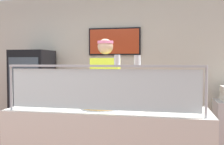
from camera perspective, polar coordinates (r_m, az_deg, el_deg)
The scene contains 8 objects.
shop_rear_unit at distance 4.94m, azimuth 4.63°, elevation 1.31°, with size 6.51×0.13×2.70m.
sneeze_guard at distance 2.52m, azimuth -2.38°, elevation -2.34°, with size 1.94×0.06×0.47m.
pizza_tray at distance 2.84m, azimuth -2.35°, elevation -7.48°, with size 0.44×0.44×0.04m.
pizza_server at distance 2.80m, azimuth -1.68°, elevation -7.14°, with size 0.07×0.28×0.01m, color #ADAFB7.
parmesan_shaker at distance 2.47m, azimuth 1.14°, elevation 2.62°, with size 0.06×0.06×0.10m.
pepper_flake_shaker at distance 2.44m, azimuth 5.51°, elevation 2.56°, with size 0.06×0.06×0.09m.
worker_figure at distance 3.58m, azimuth -1.39°, elevation -4.76°, with size 0.41×0.50×1.76m.
drink_fridge at distance 5.12m, azimuth -16.80°, elevation -4.67°, with size 0.66×0.64×1.66m.
Camera 1 is at (1.67, -2.37, 1.46)m, focal length 42.16 mm.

